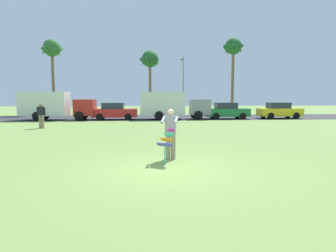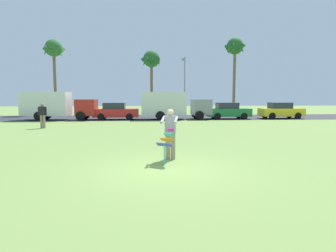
# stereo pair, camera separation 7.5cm
# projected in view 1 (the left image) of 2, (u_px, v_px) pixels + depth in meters

# --- Properties ---
(ground_plane) EXTENTS (120.00, 120.00, 0.00)m
(ground_plane) POSITION_uv_depth(u_px,v_px,m) (166.00, 169.00, 8.32)
(ground_plane) COLOR olive
(road_strip) EXTENTS (120.00, 8.00, 0.01)m
(road_strip) POSITION_uv_depth(u_px,v_px,m) (150.00, 118.00, 29.46)
(road_strip) COLOR #2D2D33
(road_strip) RESTS_ON ground
(person_kite_flyer) EXTENTS (0.65, 0.73, 1.73)m
(person_kite_flyer) POSITION_uv_depth(u_px,v_px,m) (170.00, 132.00, 9.55)
(person_kite_flyer) COLOR gray
(person_kite_flyer) RESTS_ON ground
(kite_held) EXTENTS (0.63, 0.73, 1.12)m
(kite_held) POSITION_uv_depth(u_px,v_px,m) (167.00, 141.00, 8.92)
(kite_held) COLOR #D83399
(kite_held) RESTS_ON ground
(parked_truck_red_cab) EXTENTS (6.76, 2.26, 2.62)m
(parked_truck_red_cab) POSITION_uv_depth(u_px,v_px,m) (54.00, 105.00, 26.15)
(parked_truck_red_cab) COLOR #B2231E
(parked_truck_red_cab) RESTS_ON ground
(parked_car_red) EXTENTS (4.24, 1.92, 1.60)m
(parked_car_red) POSITION_uv_depth(u_px,v_px,m) (115.00, 111.00, 26.71)
(parked_car_red) COLOR red
(parked_car_red) RESTS_ON ground
(parked_truck_grey_van) EXTENTS (6.72, 2.16, 2.62)m
(parked_truck_grey_van) POSITION_uv_depth(u_px,v_px,m) (171.00, 105.00, 27.11)
(parked_truck_grey_van) COLOR gray
(parked_truck_grey_van) RESTS_ON ground
(parked_car_green) EXTENTS (4.21, 1.85, 1.60)m
(parked_car_green) POSITION_uv_depth(u_px,v_px,m) (227.00, 111.00, 27.66)
(parked_car_green) COLOR #1E7238
(parked_car_green) RESTS_ON ground
(parked_car_yellow) EXTENTS (4.22, 1.88, 1.60)m
(parked_car_yellow) POSITION_uv_depth(u_px,v_px,m) (279.00, 111.00, 28.13)
(parked_car_yellow) COLOR yellow
(parked_car_yellow) RESTS_ON ground
(palm_tree_left_near) EXTENTS (2.58, 2.71, 9.15)m
(palm_tree_left_near) POSITION_uv_depth(u_px,v_px,m) (52.00, 51.00, 34.21)
(palm_tree_left_near) COLOR brown
(palm_tree_left_near) RESTS_ON ground
(palm_tree_right_near) EXTENTS (2.58, 2.71, 8.02)m
(palm_tree_right_near) POSITION_uv_depth(u_px,v_px,m) (150.00, 62.00, 35.72)
(palm_tree_right_near) COLOR brown
(palm_tree_right_near) RESTS_ON ground
(palm_tree_centre_far) EXTENTS (2.58, 2.71, 9.69)m
(palm_tree_centre_far) POSITION_uv_depth(u_px,v_px,m) (233.00, 50.00, 36.08)
(palm_tree_centre_far) COLOR brown
(palm_tree_centre_far) RESTS_ON ground
(streetlight_pole) EXTENTS (0.24, 1.65, 7.00)m
(streetlight_pole) POSITION_uv_depth(u_px,v_px,m) (183.00, 82.00, 34.65)
(streetlight_pole) COLOR #9E9EA3
(streetlight_pole) RESTS_ON ground
(person_walker_near) EXTENTS (0.57, 0.23, 1.73)m
(person_walker_near) POSITION_uv_depth(u_px,v_px,m) (41.00, 115.00, 19.19)
(person_walker_near) COLOR gray
(person_walker_near) RESTS_ON ground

